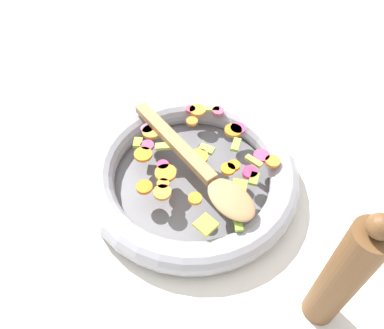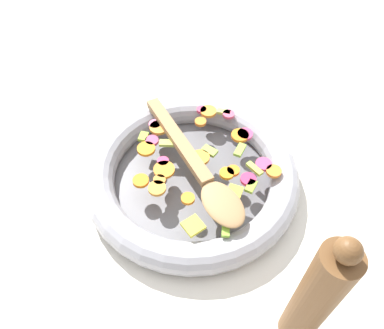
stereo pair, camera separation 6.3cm
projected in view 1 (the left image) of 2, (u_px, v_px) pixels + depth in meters
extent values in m
plane|color=silver|center=(192.00, 182.00, 0.66)|extent=(4.00, 4.00, 0.00)
cylinder|color=slate|center=(192.00, 180.00, 0.66)|extent=(0.32, 0.32, 0.01)
torus|color=#9E9EA5|center=(192.00, 174.00, 0.65)|extent=(0.37, 0.37, 0.05)
cylinder|color=orange|center=(233.00, 131.00, 0.67)|extent=(0.04, 0.04, 0.01)
cylinder|color=orange|center=(163.00, 184.00, 0.60)|extent=(0.03, 0.03, 0.01)
cylinder|color=orange|center=(197.00, 156.00, 0.63)|extent=(0.04, 0.04, 0.01)
cylinder|color=orange|center=(273.00, 161.00, 0.63)|extent=(0.03, 0.03, 0.01)
cylinder|color=orange|center=(195.00, 199.00, 0.58)|extent=(0.02, 0.02, 0.01)
cylinder|color=orange|center=(234.00, 166.00, 0.62)|extent=(0.03, 0.03, 0.01)
cylinder|color=orange|center=(164.00, 194.00, 0.58)|extent=(0.04, 0.04, 0.01)
cylinder|color=orange|center=(192.00, 121.00, 0.69)|extent=(0.03, 0.03, 0.01)
cylinder|color=orange|center=(166.00, 173.00, 0.61)|extent=(0.05, 0.05, 0.01)
cylinder|color=orange|center=(228.00, 169.00, 0.62)|extent=(0.03, 0.03, 0.01)
cylinder|color=orange|center=(143.00, 155.00, 0.64)|extent=(0.04, 0.04, 0.01)
cylinder|color=orange|center=(198.00, 110.00, 0.71)|extent=(0.04, 0.04, 0.01)
cylinder|color=orange|center=(152.00, 132.00, 0.67)|extent=(0.04, 0.04, 0.01)
cylinder|color=orange|center=(144.00, 187.00, 0.59)|extent=(0.03, 0.03, 0.01)
cube|color=#96BB48|center=(205.00, 148.00, 0.65)|extent=(0.02, 0.03, 0.01)
cube|color=#92C645|center=(236.00, 145.00, 0.65)|extent=(0.03, 0.02, 0.01)
cube|color=#8AB336|center=(138.00, 142.00, 0.65)|extent=(0.03, 0.02, 0.01)
cube|color=#BAC55A|center=(213.00, 109.00, 0.71)|extent=(0.02, 0.03, 0.01)
cube|color=#87C339|center=(238.00, 222.00, 0.55)|extent=(0.03, 0.03, 0.01)
cube|color=#8AAC38|center=(254.00, 179.00, 0.60)|extent=(0.03, 0.02, 0.01)
cube|color=#B1D14E|center=(163.00, 147.00, 0.65)|extent=(0.03, 0.03, 0.01)
cube|color=#BADA4C|center=(254.00, 161.00, 0.63)|extent=(0.01, 0.03, 0.01)
cylinder|color=#DB3662|center=(163.00, 165.00, 0.62)|extent=(0.03, 0.03, 0.01)
cylinder|color=#CA3E64|center=(147.00, 146.00, 0.65)|extent=(0.03, 0.03, 0.01)
cylinder|color=#DB4264|center=(191.00, 109.00, 0.71)|extent=(0.02, 0.02, 0.01)
cylinder|color=#DA668C|center=(147.00, 129.00, 0.68)|extent=(0.03, 0.03, 0.01)
cylinder|color=#E64776|center=(261.00, 156.00, 0.63)|extent=(0.04, 0.04, 0.01)
cylinder|color=#E7516F|center=(218.00, 111.00, 0.71)|extent=(0.02, 0.02, 0.01)
cylinder|color=#D83260|center=(250.00, 172.00, 0.61)|extent=(0.04, 0.04, 0.01)
cylinder|color=#C94271|center=(238.00, 129.00, 0.68)|extent=(0.03, 0.03, 0.01)
cube|color=yellow|center=(239.00, 186.00, 0.59)|extent=(0.03, 0.03, 0.01)
cube|color=yellow|center=(206.00, 225.00, 0.55)|extent=(0.03, 0.03, 0.01)
cube|color=#A87F51|center=(173.00, 140.00, 0.64)|extent=(0.08, 0.21, 0.01)
ellipsoid|color=#A87F51|center=(231.00, 199.00, 0.57)|extent=(0.08, 0.10, 0.01)
cylinder|color=brown|center=(341.00, 279.00, 0.44)|extent=(0.04, 0.04, 0.21)
sphere|color=brown|center=(381.00, 227.00, 0.35)|extent=(0.03, 0.03, 0.03)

